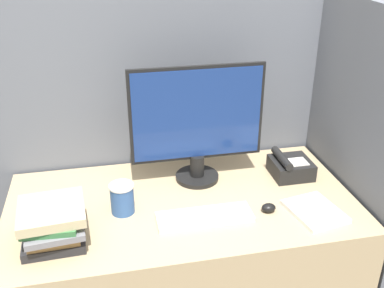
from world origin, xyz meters
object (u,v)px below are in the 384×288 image
at_px(keyboard, 205,217).
at_px(desk_telephone, 290,167).
at_px(mouse, 269,208).
at_px(coffee_cup, 122,198).
at_px(book_stack, 53,223).
at_px(monitor, 197,125).

relative_size(keyboard, desk_telephone, 2.12).
bearing_deg(mouse, coffee_cup, 168.27).
distance_m(coffee_cup, book_stack, 0.29).
height_order(keyboard, mouse, mouse).
bearing_deg(coffee_cup, desk_telephone, 10.08).
xyz_separation_m(coffee_cup, book_stack, (-0.26, -0.13, 0.01)).
bearing_deg(monitor, coffee_cup, -150.47).
height_order(mouse, book_stack, book_stack).
xyz_separation_m(mouse, book_stack, (-0.84, -0.01, 0.06)).
bearing_deg(desk_telephone, keyboard, -151.17).
distance_m(mouse, book_stack, 0.84).
distance_m(monitor, desk_telephone, 0.49).
bearing_deg(keyboard, desk_telephone, 28.83).
bearing_deg(desk_telephone, book_stack, -165.69).
distance_m(coffee_cup, desk_telephone, 0.79).
xyz_separation_m(keyboard, book_stack, (-0.57, -0.01, 0.06)).
bearing_deg(book_stack, desk_telephone, 14.31).
relative_size(book_stack, desk_telephone, 1.62).
height_order(keyboard, book_stack, book_stack).
bearing_deg(mouse, monitor, 125.45).
distance_m(book_stack, desk_telephone, 1.07).
distance_m(monitor, coffee_cup, 0.45).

